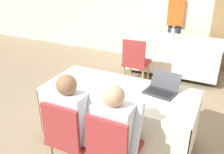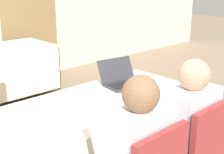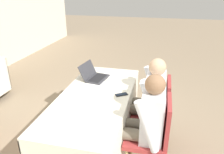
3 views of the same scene
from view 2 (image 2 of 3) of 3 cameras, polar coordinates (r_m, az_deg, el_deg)
conference_table_near at (r=2.41m, az=-3.36°, el=-8.67°), size 1.80×0.81×0.74m
laptop at (r=2.71m, az=2.03°, el=-0.60°), size 0.39×0.36×0.21m
cell_phone at (r=2.17m, az=3.17°, el=-6.32°), size 0.13×0.16×0.01m
paper_beside_laptop at (r=2.53m, az=1.16°, el=-2.89°), size 0.22×0.30×0.00m
paper_centre_table at (r=2.06m, az=-11.74°, el=-8.24°), size 0.21×0.30×0.00m
paper_left_edge at (r=2.73m, az=7.97°, el=-1.53°), size 0.24×0.32×0.00m
person_white_shirt at (r=2.16m, az=12.25°, el=-9.50°), size 0.50×0.52×1.16m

